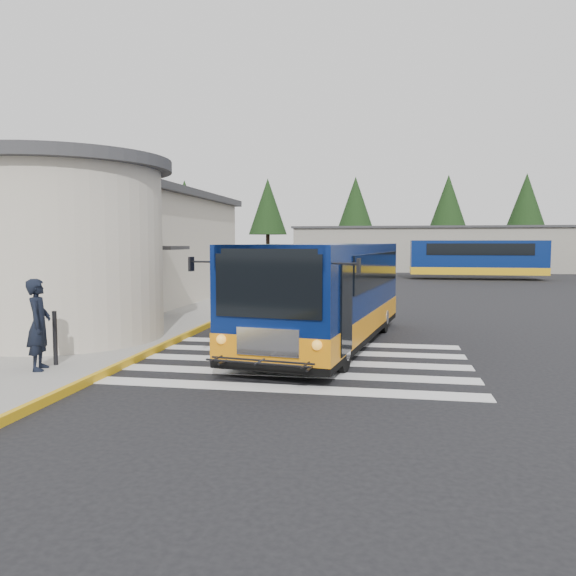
% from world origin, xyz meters
% --- Properties ---
extents(ground, '(140.00, 140.00, 0.00)m').
position_xyz_m(ground, '(0.00, 0.00, 0.00)').
color(ground, black).
rests_on(ground, ground).
extents(sidewalk, '(10.00, 34.00, 0.15)m').
position_xyz_m(sidewalk, '(-9.00, 4.00, 0.07)').
color(sidewalk, gray).
rests_on(sidewalk, ground).
extents(curb_strip, '(0.12, 34.00, 0.16)m').
position_xyz_m(curb_strip, '(-4.05, 4.00, 0.08)').
color(curb_strip, gold).
rests_on(curb_strip, ground).
extents(station_building, '(12.70, 18.70, 4.80)m').
position_xyz_m(station_building, '(-10.84, 6.91, 2.57)').
color(station_building, '#BCB59F').
rests_on(station_building, ground).
extents(crosswalk, '(8.00, 5.35, 0.01)m').
position_xyz_m(crosswalk, '(-0.50, -0.80, 0.01)').
color(crosswalk, silver).
rests_on(crosswalk, ground).
extents(depot_building, '(26.40, 8.40, 4.20)m').
position_xyz_m(depot_building, '(6.00, 42.00, 2.11)').
color(depot_building, gray).
rests_on(depot_building, ground).
extents(tree_line, '(58.40, 4.40, 10.00)m').
position_xyz_m(tree_line, '(6.29, 50.00, 6.77)').
color(tree_line, black).
rests_on(tree_line, ground).
extents(transit_bus, '(4.25, 9.82, 2.70)m').
position_xyz_m(transit_bus, '(0.02, 1.41, 1.29)').
color(transit_bus, '#06174E').
rests_on(transit_bus, ground).
extents(pedestrian_a, '(0.65, 0.79, 1.87)m').
position_xyz_m(pedestrian_a, '(-5.34, -3.15, 1.08)').
color(pedestrian_a, black).
rests_on(pedestrian_a, sidewalk).
extents(bollard, '(0.09, 0.09, 1.15)m').
position_xyz_m(bollard, '(-5.30, -2.67, 0.72)').
color(bollard, black).
rests_on(bollard, sidewalk).
extents(far_bus_a, '(9.57, 2.73, 2.47)m').
position_xyz_m(far_bus_a, '(8.09, 29.72, 1.60)').
color(far_bus_a, '#071A52').
rests_on(far_bus_a, ground).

